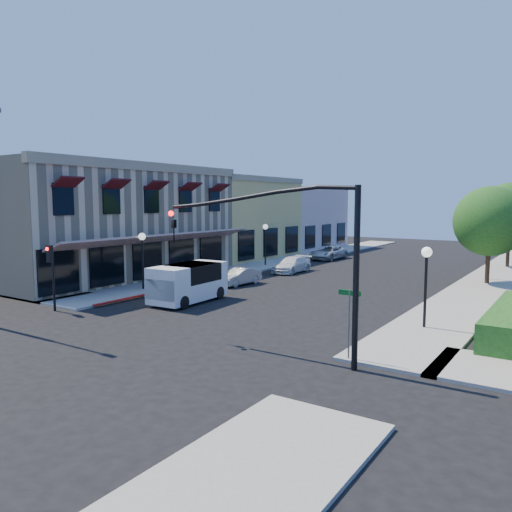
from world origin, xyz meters
The scene contains 22 objects.
ground centered at (0.00, 0.00, 0.00)m, with size 120.00×120.00×0.00m, color black.
sidewalk_left centered at (-8.75, 27.00, 0.06)m, with size 3.50×50.00×0.12m, color gray.
sidewalk_right centered at (8.75, 27.00, 0.06)m, with size 3.50×50.00×0.12m, color gray.
curb_red_strip centered at (-6.90, 8.00, 0.00)m, with size 0.25×10.00×0.06m, color maroon.
corner_brick_building centered at (-15.45, 11.00, 4.01)m, with size 11.77×18.20×8.10m.
yellow_stucco_building centered at (-15.50, 26.00, 3.80)m, with size 10.00×12.00×7.60m, color #DDBB63.
pink_stucco_building centered at (-15.50, 38.00, 3.50)m, with size 10.00×12.00×7.00m, color #C99F98.
hedge centered at (11.70, 9.00, 0.00)m, with size 1.40×8.00×1.10m, color #1A4814.
street_tree_a centered at (8.80, 22.00, 4.19)m, with size 4.56×4.56×6.48m.
street_tree_b centered at (8.80, 32.00, 4.54)m, with size 4.94×4.94×7.02m.
signal_mast_arm centered at (5.86, 1.50, 4.09)m, with size 8.01×0.39×6.00m.
secondary_signal centered at (-8.00, 1.41, 2.32)m, with size 0.28×0.42×3.32m.
street_name_sign centered at (7.50, 2.20, 1.70)m, with size 0.80×0.06×2.50m.
lamppost_left_near centered at (-8.50, 8.00, 2.74)m, with size 0.44×0.44×3.57m.
lamppost_left_far centered at (-8.50, 22.00, 2.74)m, with size 0.44×0.44×3.57m.
lamppost_right_near centered at (8.50, 8.00, 2.74)m, with size 0.44×0.44×3.57m.
lamppost_right_far centered at (8.50, 24.00, 2.74)m, with size 0.44×0.44×3.57m.
white_van centered at (-3.86, 6.86, 1.20)m, with size 2.25×4.76×2.07m.
parked_car_a centered at (-6.20, 9.57, 0.65)m, with size 1.54×3.83×1.30m, color black.
parked_car_b centered at (-4.80, 13.00, 0.55)m, with size 1.17×3.37×1.11m, color #9A9D9F.
parked_car_c centered at (-4.80, 20.00, 0.60)m, with size 1.68×4.14×1.20m, color white.
parked_car_d centered at (-6.20, 29.49, 0.65)m, with size 2.15×4.67×1.30m, color #AEB0B4.
Camera 1 is at (14.05, -13.42, 5.48)m, focal length 35.00 mm.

